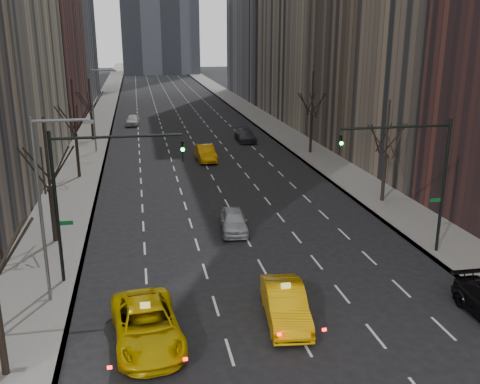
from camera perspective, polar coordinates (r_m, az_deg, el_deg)
sidewalk_left at (r=86.25m, az=-14.73°, el=7.61°), size 4.50×320.00×0.15m
sidewalk_right at (r=88.07m, az=1.53°, el=8.32°), size 4.50×320.00×0.15m
tree_lw_b at (r=34.76m, az=-19.61°, el=0.58°), size 3.36×3.50×7.82m
tree_lw_c at (r=50.19m, az=-17.12°, el=5.88°), size 3.36×3.50×8.74m
tree_lw_d at (r=67.97m, az=-15.60°, el=8.23°), size 3.36×3.50×7.36m
tree_rw_b at (r=42.44m, az=15.26°, el=3.74°), size 3.36×3.50×7.82m
tree_rw_c at (r=58.79m, az=7.64°, el=7.94°), size 3.36×3.50×8.74m
traffic_mast_left at (r=28.19m, az=-15.84°, el=1.06°), size 6.69×0.39×8.00m
traffic_mast_right at (r=32.11m, az=18.53°, el=2.68°), size 6.69×0.39×8.00m
streetlight_near at (r=26.47m, az=-19.92°, el=-0.02°), size 2.83×0.22×9.00m
streetlight_far at (r=60.70m, az=-15.13°, el=9.30°), size 2.83×0.22×9.00m
taxi_suv at (r=23.72m, az=-9.93°, el=-13.81°), size 3.29×6.18×1.65m
taxi_sedan at (r=25.04m, az=4.86°, el=-11.85°), size 2.29×5.20×1.66m
silver_sedan_ahead at (r=35.60m, az=-0.66°, el=-3.11°), size 2.16×4.45×1.46m
far_taxi at (r=55.53m, az=-3.71°, el=4.16°), size 1.91×4.98×1.62m
far_suv_grey at (r=65.75m, az=0.56°, el=6.09°), size 2.24×5.24×1.51m
far_car_white at (r=78.82m, az=-11.38°, el=7.53°), size 2.11×4.54×1.50m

